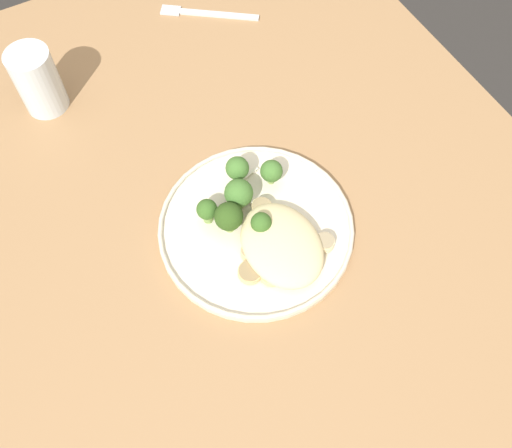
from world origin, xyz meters
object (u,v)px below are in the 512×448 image
object	(u,v)px
seared_scallop_tilted_round	(262,208)
broccoli_floret_center_pile	(229,217)
seared_scallop_large_seared	(274,273)
broccoli_floret_split_head	(237,169)
seared_scallop_left_edge	(325,242)
broccoli_floret_small_sprig	(261,224)
seared_scallop_center_golden	(250,252)
water_glass	(39,84)
broccoli_floret_tall_stalk	(207,210)
seared_scallop_on_noodles	(296,250)
seared_scallop_tiny_bay	(250,272)
broccoli_floret_near_rim	(271,171)
seared_scallop_right_edge	(255,234)
dinner_plate	(256,228)
dinner_fork	(206,13)
broccoli_floret_front_edge	(239,193)

from	to	relation	value
seared_scallop_tilted_round	broccoli_floret_center_pile	xyz separation A→B (m)	(-0.00, 0.05, 0.02)
seared_scallop_large_seared	broccoli_floret_split_head	xyz separation A→B (m)	(0.16, -0.03, 0.03)
seared_scallop_left_edge	broccoli_floret_small_sprig	size ratio (longest dim) A/B	0.57
seared_scallop_center_golden	water_glass	bearing A→B (deg)	21.10
seared_scallop_tilted_round	broccoli_floret_tall_stalk	bearing A→B (deg)	70.27
water_glass	seared_scallop_on_noodles	bearing A→B (deg)	-153.72
seared_scallop_tiny_bay	water_glass	bearing A→B (deg)	18.36
seared_scallop_large_seared	broccoli_floret_center_pile	distance (m)	0.10
seared_scallop_tilted_round	broccoli_floret_near_rim	xyz separation A→B (m)	(0.04, -0.04, 0.02)
seared_scallop_on_noodles	broccoli_floret_near_rim	world-z (taller)	broccoli_floret_near_rim
seared_scallop_tilted_round	seared_scallop_right_edge	size ratio (longest dim) A/B	0.88
seared_scallop_left_edge	broccoli_floret_near_rim	world-z (taller)	broccoli_floret_near_rim
dinner_plate	broccoli_floret_split_head	size ratio (longest dim) A/B	5.15
seared_scallop_tilted_round	seared_scallop_center_golden	xyz separation A→B (m)	(-0.05, 0.05, -0.00)
broccoli_floret_near_rim	dinner_fork	bearing A→B (deg)	-11.54
seared_scallop_left_edge	seared_scallop_center_golden	size ratio (longest dim) A/B	1.09
dinner_plate	seared_scallop_on_noodles	distance (m)	0.07
broccoli_floret_small_sprig	water_glass	size ratio (longest dim) A/B	0.44
dinner_plate	seared_scallop_on_noodles	bearing A→B (deg)	-155.72
seared_scallop_tiny_bay	seared_scallop_left_edge	size ratio (longest dim) A/B	1.24
seared_scallop_tiny_bay	broccoli_floret_front_edge	bearing A→B (deg)	-20.13
broccoli_floret_front_edge	broccoli_floret_center_pile	xyz separation A→B (m)	(-0.03, 0.03, -0.00)
seared_scallop_tilted_round	broccoli_floret_front_edge	distance (m)	0.04
seared_scallop_tiny_bay	seared_scallop_on_noodles	world-z (taller)	same
seared_scallop_tilted_round	broccoli_floret_split_head	world-z (taller)	broccoli_floret_split_head
seared_scallop_right_edge	broccoli_floret_tall_stalk	world-z (taller)	broccoli_floret_tall_stalk
seared_scallop_left_edge	broccoli_floret_split_head	world-z (taller)	broccoli_floret_split_head
broccoli_floret_tall_stalk	broccoli_floret_near_rim	xyz separation A→B (m)	(0.01, -0.12, 0.00)
seared_scallop_tiny_bay	seared_scallop_tilted_round	size ratio (longest dim) A/B	1.15
seared_scallop_tilted_round	broccoli_floret_center_pile	bearing A→B (deg)	91.50
broccoli_floret_split_head	broccoli_floret_center_pile	bearing A→B (deg)	143.58
seared_scallop_left_edge	seared_scallop_center_golden	world-z (taller)	same
broccoli_floret_split_head	broccoli_floret_small_sprig	distance (m)	0.10
seared_scallop_right_edge	broccoli_floret_front_edge	world-z (taller)	broccoli_floret_front_edge
broccoli_floret_tall_stalk	seared_scallop_center_golden	bearing A→B (deg)	-162.46
broccoli_floret_front_edge	water_glass	xyz separation A→B (m)	(0.34, 0.19, 0.00)
broccoli_floret_near_rim	dinner_fork	distance (m)	0.40
broccoli_floret_center_pile	seared_scallop_on_noodles	bearing A→B (deg)	-141.86
seared_scallop_tiny_bay	broccoli_floret_center_pile	size ratio (longest dim) A/B	0.62
broccoli_floret_split_head	dinner_plate	bearing A→B (deg)	170.64
broccoli_floret_near_rim	seared_scallop_left_edge	bearing A→B (deg)	-174.50
seared_scallop_large_seared	broccoli_floret_center_pile	xyz separation A→B (m)	(0.10, 0.02, 0.02)
seared_scallop_on_noodles	dinner_fork	size ratio (longest dim) A/B	0.20
water_glass	seared_scallop_large_seared	bearing A→B (deg)	-159.08
broccoli_floret_front_edge	water_glass	distance (m)	0.39
broccoli_floret_center_pile	broccoli_floret_split_head	world-z (taller)	same
seared_scallop_tilted_round	seared_scallop_tiny_bay	bearing A→B (deg)	142.10
broccoli_floret_small_sprig	water_glass	bearing A→B (deg)	25.94
seared_scallop_tilted_round	broccoli_floret_center_pile	size ratio (longest dim) A/B	0.54
broccoli_floret_small_sprig	seared_scallop_on_noodles	bearing A→B (deg)	-151.23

